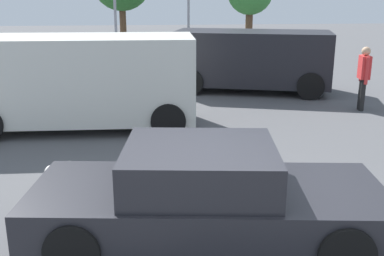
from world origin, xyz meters
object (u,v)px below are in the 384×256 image
at_px(sedan_foreground, 206,197).
at_px(pedestrian, 364,73).
at_px(van_white, 82,79).
at_px(dog, 59,172).
at_px(suv_dark, 252,58).

bearing_deg(sedan_foreground, pedestrian, 58.32).
xyz_separation_m(sedan_foreground, van_white, (-2.16, 5.37, 0.56)).
height_order(sedan_foreground, dog, sedan_foreground).
bearing_deg(suv_dark, sedan_foreground, 89.82).
xyz_separation_m(sedan_foreground, pedestrian, (4.99, 6.28, 0.43)).
relative_size(van_white, suv_dark, 0.99).
bearing_deg(dog, sedan_foreground, 76.78).
xyz_separation_m(van_white, pedestrian, (7.15, 0.91, -0.13)).
bearing_deg(pedestrian, dog, 41.62).
distance_m(sedan_foreground, suv_dark, 9.42).
bearing_deg(sedan_foreground, van_white, 118.71).
distance_m(sedan_foreground, pedestrian, 8.03).
bearing_deg(suv_dark, pedestrian, 146.63).
distance_m(van_white, pedestrian, 7.21).
relative_size(dog, pedestrian, 0.34).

